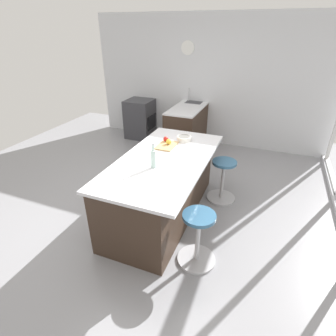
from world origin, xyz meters
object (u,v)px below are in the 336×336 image
(cutting_board, at_px, (167,145))
(water_bottle, at_px, (153,158))
(fruit_bowl, at_px, (184,138))
(apple_red, at_px, (166,139))
(stool_by_window, at_px, (222,182))
(stool_middle, at_px, (198,240))
(oven_range, at_px, (140,119))
(kitchen_island, at_px, (161,186))
(apple_yellow, at_px, (169,142))

(cutting_board, distance_m, water_bottle, 0.68)
(fruit_bowl, bearing_deg, apple_red, -53.11)
(stool_by_window, xyz_separation_m, stool_middle, (1.35, 0.00, 0.00))
(stool_by_window, relative_size, cutting_board, 1.82)
(stool_middle, bearing_deg, cutting_board, -142.98)
(water_bottle, bearing_deg, fruit_bowl, 176.01)
(oven_range, height_order, apple_red, apple_red)
(cutting_board, bearing_deg, apple_red, -152.37)
(stool_by_window, xyz_separation_m, fruit_bowl, (0.01, -0.63, 0.62))
(kitchen_island, height_order, apple_red, apple_red)
(apple_yellow, bearing_deg, stool_by_window, 108.49)
(apple_red, bearing_deg, fruit_bowl, 126.89)
(oven_range, relative_size, apple_yellow, 11.66)
(oven_range, bearing_deg, fruit_bowl, 41.96)
(cutting_board, relative_size, fruit_bowl, 1.71)
(cutting_board, relative_size, apple_red, 4.88)
(stool_by_window, bearing_deg, apple_yellow, -71.51)
(kitchen_island, distance_m, water_bottle, 0.63)
(cutting_board, distance_m, fruit_bowl, 0.33)
(stool_middle, relative_size, cutting_board, 1.82)
(water_bottle, bearing_deg, cutting_board, -171.50)
(oven_range, xyz_separation_m, stool_by_window, (1.95, 2.39, -0.14))
(stool_middle, bearing_deg, kitchen_island, -133.16)
(cutting_board, bearing_deg, oven_range, -144.60)
(stool_middle, height_order, cutting_board, cutting_board)
(stool_by_window, height_order, water_bottle, water_bottle)
(oven_range, xyz_separation_m, kitchen_island, (2.62, 1.67, -0.00))
(water_bottle, bearing_deg, oven_range, -149.77)
(oven_range, height_order, water_bottle, water_bottle)
(apple_yellow, bearing_deg, water_bottle, 6.80)
(stool_by_window, distance_m, cutting_board, 1.03)
(cutting_board, xyz_separation_m, fruit_bowl, (-0.29, 0.17, 0.03))
(kitchen_island, height_order, cutting_board, cutting_board)
(apple_yellow, xyz_separation_m, fruit_bowl, (-0.25, 0.15, -0.02))
(stool_by_window, relative_size, fruit_bowl, 3.11)
(kitchen_island, height_order, apple_yellow, apple_yellow)
(apple_red, bearing_deg, kitchen_island, 15.43)
(kitchen_island, xyz_separation_m, water_bottle, (0.28, 0.02, 0.56))
(cutting_board, bearing_deg, apple_yellow, 154.13)
(stool_middle, distance_m, fruit_bowl, 1.61)
(oven_range, distance_m, stool_by_window, 3.08)
(stool_by_window, xyz_separation_m, apple_yellow, (0.26, -0.78, 0.63))
(cutting_board, distance_m, apple_red, 0.14)
(cutting_board, xyz_separation_m, apple_yellow, (-0.03, 0.02, 0.05))
(cutting_board, height_order, fruit_bowl, fruit_bowl)
(apple_red, relative_size, water_bottle, 0.24)
(stool_by_window, distance_m, fruit_bowl, 0.88)
(apple_red, xyz_separation_m, fruit_bowl, (-0.17, 0.23, -0.02))
(kitchen_island, height_order, water_bottle, water_bottle)
(water_bottle, height_order, fruit_bowl, water_bottle)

